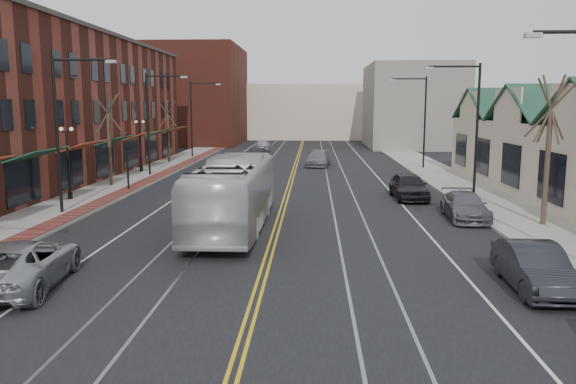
# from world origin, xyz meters

# --- Properties ---
(ground) EXTENTS (160.00, 160.00, 0.00)m
(ground) POSITION_xyz_m (0.00, 0.00, 0.00)
(ground) COLOR black
(ground) RESTS_ON ground
(sidewalk_left) EXTENTS (4.00, 120.00, 0.15)m
(sidewalk_left) POSITION_xyz_m (-12.00, 20.00, 0.07)
(sidewalk_left) COLOR gray
(sidewalk_left) RESTS_ON ground
(sidewalk_right) EXTENTS (4.00, 120.00, 0.15)m
(sidewalk_right) POSITION_xyz_m (12.00, 20.00, 0.07)
(sidewalk_right) COLOR gray
(sidewalk_right) RESTS_ON ground
(building_left) EXTENTS (10.00, 50.00, 11.00)m
(building_left) POSITION_xyz_m (-19.00, 27.00, 5.50)
(building_left) COLOR maroon
(building_left) RESTS_ON ground
(backdrop_left) EXTENTS (14.00, 18.00, 14.00)m
(backdrop_left) POSITION_xyz_m (-16.00, 70.00, 7.00)
(backdrop_left) COLOR maroon
(backdrop_left) RESTS_ON ground
(backdrop_mid) EXTENTS (22.00, 14.00, 9.00)m
(backdrop_mid) POSITION_xyz_m (0.00, 85.00, 4.50)
(backdrop_mid) COLOR beige
(backdrop_mid) RESTS_ON ground
(backdrop_right) EXTENTS (12.00, 16.00, 11.00)m
(backdrop_right) POSITION_xyz_m (15.00, 65.00, 5.50)
(backdrop_right) COLOR slate
(backdrop_right) RESTS_ON ground
(streetlight_l_1) EXTENTS (3.33, 0.25, 8.00)m
(streetlight_l_1) POSITION_xyz_m (-11.05, 16.00, 5.03)
(streetlight_l_1) COLOR black
(streetlight_l_1) RESTS_ON sidewalk_left
(streetlight_l_2) EXTENTS (3.33, 0.25, 8.00)m
(streetlight_l_2) POSITION_xyz_m (-11.05, 32.00, 5.03)
(streetlight_l_2) COLOR black
(streetlight_l_2) RESTS_ON sidewalk_left
(streetlight_l_3) EXTENTS (3.33, 0.25, 8.00)m
(streetlight_l_3) POSITION_xyz_m (-11.05, 48.00, 5.03)
(streetlight_l_3) COLOR black
(streetlight_l_3) RESTS_ON sidewalk_left
(streetlight_r_1) EXTENTS (3.33, 0.25, 8.00)m
(streetlight_r_1) POSITION_xyz_m (11.05, 22.00, 5.03)
(streetlight_r_1) COLOR black
(streetlight_r_1) RESTS_ON sidewalk_right
(streetlight_r_2) EXTENTS (3.33, 0.25, 8.00)m
(streetlight_r_2) POSITION_xyz_m (11.05, 38.00, 5.03)
(streetlight_r_2) COLOR black
(streetlight_r_2) RESTS_ON sidewalk_right
(lamppost_l_2) EXTENTS (0.84, 0.28, 4.27)m
(lamppost_l_2) POSITION_xyz_m (-12.80, 20.00, 2.20)
(lamppost_l_2) COLOR black
(lamppost_l_2) RESTS_ON sidewalk_left
(lamppost_l_3) EXTENTS (0.84, 0.28, 4.27)m
(lamppost_l_3) POSITION_xyz_m (-12.80, 34.00, 2.20)
(lamppost_l_3) COLOR black
(lamppost_l_3) RESTS_ON sidewalk_left
(tree_left_near) EXTENTS (1.78, 1.37, 6.48)m
(tree_left_near) POSITION_xyz_m (-12.50, 26.00, 3.51)
(tree_left_near) COLOR #382B21
(tree_left_near) RESTS_ON sidewalk_left
(tree_left_far) EXTENTS (1.66, 1.28, 6.02)m
(tree_left_far) POSITION_xyz_m (-12.50, 42.00, 3.28)
(tree_left_far) COLOR #382B21
(tree_left_far) RESTS_ON sidewalk_left
(tree_right_mid) EXTENTS (1.90, 1.46, 6.93)m
(tree_right_mid) POSITION_xyz_m (12.50, 14.00, 3.75)
(tree_right_mid) COLOR #382B21
(tree_right_mid) RESTS_ON sidewalk_right
(traffic_signal) EXTENTS (0.18, 0.15, 3.80)m
(traffic_signal) POSITION_xyz_m (-10.60, 24.00, 2.35)
(traffic_signal) COLOR black
(traffic_signal) RESTS_ON sidewalk_left
(transit_bus) EXTENTS (2.86, 11.79, 3.28)m
(transit_bus) POSITION_xyz_m (-2.00, 13.07, 1.64)
(transit_bus) COLOR silver
(transit_bus) RESTS_ON ground
(parked_suv) EXTENTS (3.14, 5.74, 1.53)m
(parked_suv) POSITION_xyz_m (-7.50, 4.32, 0.76)
(parked_suv) COLOR #9C9EA2
(parked_suv) RESTS_ON ground
(parked_car_b) EXTENTS (1.68, 4.44, 1.45)m
(parked_car_b) POSITION_xyz_m (8.55, 4.77, 0.72)
(parked_car_b) COLOR #232329
(parked_car_b) RESTS_ON ground
(parked_car_c) EXTENTS (2.10, 4.72, 1.35)m
(parked_car_c) POSITION_xyz_m (9.30, 15.68, 0.67)
(parked_car_c) COLOR #5F5D64
(parked_car_c) RESTS_ON ground
(parked_car_d) EXTENTS (2.02, 4.79, 1.62)m
(parked_car_d) POSITION_xyz_m (7.50, 21.72, 0.81)
(parked_car_d) COLOR black
(parked_car_d) RESTS_ON ground
(distant_car_left) EXTENTS (1.73, 4.04, 1.30)m
(distant_car_left) POSITION_xyz_m (-4.12, 46.30, 0.65)
(distant_car_left) COLOR black
(distant_car_left) RESTS_ON ground
(distant_car_right) EXTENTS (2.63, 5.17, 1.44)m
(distant_car_right) POSITION_xyz_m (2.13, 40.13, 0.72)
(distant_car_right) COLOR slate
(distant_car_right) RESTS_ON ground
(distant_car_far) EXTENTS (1.99, 4.58, 1.54)m
(distant_car_far) POSITION_xyz_m (-4.54, 56.41, 0.77)
(distant_car_far) COLOR #9FA2A6
(distant_car_far) RESTS_ON ground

